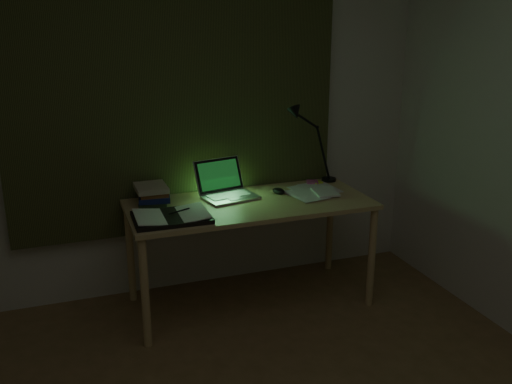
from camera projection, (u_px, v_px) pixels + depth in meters
wall_back at (175, 113)px, 3.77m from camera, size 3.50×0.00×2.50m
curtain at (175, 83)px, 3.68m from camera, size 2.20×0.06×2.00m
desk at (250, 253)px, 3.78m from camera, size 1.57×0.69×0.71m
laptop at (230, 181)px, 3.71m from camera, size 0.41×0.44×0.24m
open_textbook at (172, 216)px, 3.36m from camera, size 0.45×0.33×0.04m
book_stack at (153, 194)px, 3.65m from camera, size 0.21×0.24×0.12m
loose_papers at (317, 192)px, 3.84m from camera, size 0.40×0.41×0.02m
mouse at (279, 191)px, 3.84m from camera, size 0.09×0.12×0.04m
sticky_yellow at (317, 182)px, 4.08m from camera, size 0.08×0.08×0.01m
sticky_pink at (312, 182)px, 4.08m from camera, size 0.10×0.10×0.02m
desk_lamp at (330, 143)px, 4.06m from camera, size 0.42×0.35×0.56m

